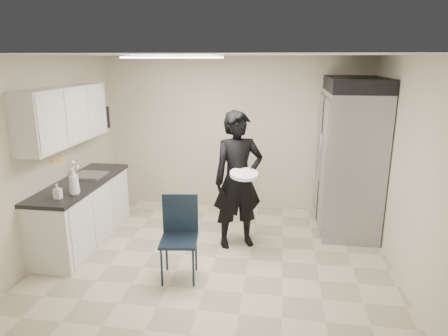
% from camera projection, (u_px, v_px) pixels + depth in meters
% --- Properties ---
extents(floor, '(4.50, 4.50, 0.00)m').
position_uv_depth(floor, '(216.00, 257.00, 5.32)').
color(floor, '#C2B298').
rests_on(floor, ground).
extents(ceiling, '(4.50, 4.50, 0.00)m').
position_uv_depth(ceiling, '(215.00, 55.00, 4.62)').
color(ceiling, silver).
rests_on(ceiling, back_wall).
extents(back_wall, '(4.50, 0.00, 4.50)m').
position_uv_depth(back_wall, '(235.00, 134.00, 6.88)').
color(back_wall, beige).
rests_on(back_wall, floor).
extents(left_wall, '(0.00, 4.00, 4.00)m').
position_uv_depth(left_wall, '(48.00, 157.00, 5.29)').
color(left_wall, beige).
rests_on(left_wall, floor).
extents(right_wall, '(0.00, 4.00, 4.00)m').
position_uv_depth(right_wall, '(405.00, 170.00, 4.65)').
color(right_wall, beige).
rests_on(right_wall, floor).
extents(ceiling_panel, '(1.20, 0.60, 0.02)m').
position_uv_depth(ceiling_panel, '(174.00, 57.00, 5.10)').
color(ceiling_panel, white).
rests_on(ceiling_panel, ceiling).
extents(lower_counter, '(0.60, 1.90, 0.86)m').
position_uv_depth(lower_counter, '(83.00, 213.00, 5.67)').
color(lower_counter, silver).
rests_on(lower_counter, floor).
extents(countertop, '(0.64, 1.95, 0.05)m').
position_uv_depth(countertop, '(80.00, 183.00, 5.55)').
color(countertop, black).
rests_on(countertop, lower_counter).
extents(sink, '(0.42, 0.40, 0.14)m').
position_uv_depth(sink, '(90.00, 179.00, 5.79)').
color(sink, gray).
rests_on(sink, countertop).
extents(faucet, '(0.02, 0.02, 0.24)m').
position_uv_depth(faucet, '(76.00, 168.00, 5.77)').
color(faucet, silver).
rests_on(faucet, countertop).
extents(upper_cabinets, '(0.35, 1.80, 0.75)m').
position_uv_depth(upper_cabinets, '(64.00, 115.00, 5.31)').
color(upper_cabinets, silver).
rests_on(upper_cabinets, left_wall).
extents(towel_dispenser, '(0.22, 0.30, 0.35)m').
position_uv_depth(towel_dispenser, '(99.00, 118.00, 6.47)').
color(towel_dispenser, black).
rests_on(towel_dispenser, left_wall).
extents(notice_sticker_left, '(0.00, 0.12, 0.07)m').
position_uv_depth(notice_sticker_left, '(53.00, 161.00, 5.40)').
color(notice_sticker_left, yellow).
rests_on(notice_sticker_left, left_wall).
extents(notice_sticker_right, '(0.00, 0.12, 0.07)m').
position_uv_depth(notice_sticker_right, '(62.00, 160.00, 5.60)').
color(notice_sticker_right, yellow).
rests_on(notice_sticker_right, left_wall).
extents(commercial_fridge, '(0.80, 1.35, 2.10)m').
position_uv_depth(commercial_fridge, '(350.00, 162.00, 5.99)').
color(commercial_fridge, gray).
rests_on(commercial_fridge, floor).
extents(fridge_compressor, '(0.80, 1.35, 0.20)m').
position_uv_depth(fridge_compressor, '(356.00, 84.00, 5.69)').
color(fridge_compressor, black).
rests_on(fridge_compressor, commercial_fridge).
extents(folding_chair, '(0.48, 0.48, 0.97)m').
position_uv_depth(folding_chair, '(179.00, 241.00, 4.70)').
color(folding_chair, black).
rests_on(folding_chair, floor).
extents(man_tuxedo, '(0.83, 0.71, 1.90)m').
position_uv_depth(man_tuxedo, '(238.00, 180.00, 5.44)').
color(man_tuxedo, black).
rests_on(man_tuxedo, floor).
extents(bucket_lid, '(0.49, 0.49, 0.05)m').
position_uv_depth(bucket_lid, '(244.00, 174.00, 5.17)').
color(bucket_lid, white).
rests_on(bucket_lid, man_tuxedo).
extents(soap_bottle_a, '(0.16, 0.16, 0.34)m').
position_uv_depth(soap_bottle_a, '(74.00, 181.00, 4.97)').
color(soap_bottle_a, silver).
rests_on(soap_bottle_a, countertop).
extents(soap_bottle_b, '(0.09, 0.09, 0.19)m').
position_uv_depth(soap_bottle_b, '(57.00, 191.00, 4.84)').
color(soap_bottle_b, '#9EA0A9').
rests_on(soap_bottle_b, countertop).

